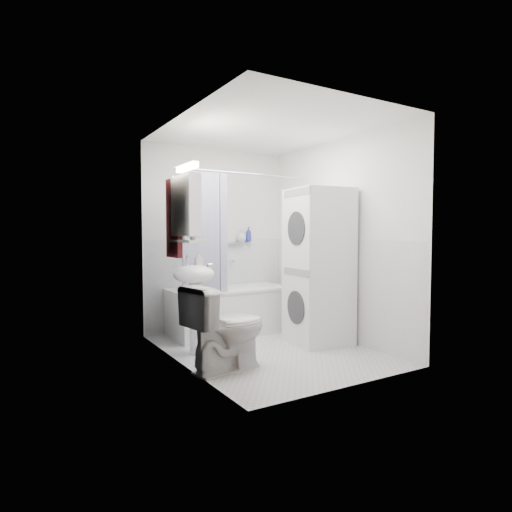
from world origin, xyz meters
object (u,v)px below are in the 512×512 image
sink (195,288)px  washer_dryer (318,266)px  toilet (227,328)px  bathtub (230,308)px

sink → washer_dryer: (1.43, -0.28, 0.19)m
washer_dryer → toilet: bearing=-158.6°
sink → toilet: sink is taller
bathtub → washer_dryer: size_ratio=0.85×
bathtub → washer_dryer: bearing=-54.6°
bathtub → washer_dryer: (0.67, -0.94, 0.57)m
bathtub → toilet: 1.48m
bathtub → toilet: toilet is taller
bathtub → sink: sink is taller
sink → washer_dryer: bearing=-11.1°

